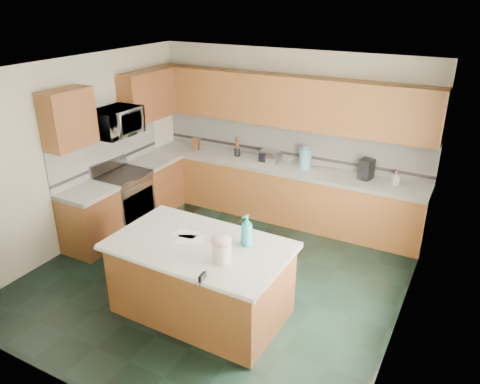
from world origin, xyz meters
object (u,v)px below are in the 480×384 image
Objects in this scene: island_top at (200,246)px; treat_jar at (222,252)px; knife_block at (196,144)px; island_base at (201,280)px; soap_bottle_island at (247,230)px; toaster_oven at (270,157)px; coffee_maker at (366,169)px.

island_top is 9.53× the size of treat_jar.
treat_jar is 3.74m from knife_block.
soap_bottle_island reaches higher than island_base.
coffee_maker reaches higher than toaster_oven.
island_top is 5.50× the size of soap_bottle_island.
island_top is at bearing 168.36° from treat_jar.
island_top is at bearing -77.18° from toaster_oven.
coffee_maker is at bearing 4.97° from toaster_oven.
coffee_maker is (0.73, 3.00, 0.05)m from treat_jar.
soap_bottle_island is (0.48, 0.23, 0.21)m from island_top.
coffee_maker is at bearing -11.62° from knife_block.
coffee_maker reaches higher than island_base.
knife_block is (-1.86, 2.78, 0.59)m from island_base.
coffee_maker is (1.13, 2.81, 0.64)m from island_base.
treat_jar is at bearing -70.39° from toaster_oven.
island_top is 6.55× the size of coffee_maker.
soap_bottle_island is 2.71m from toaster_oven.
soap_bottle_island is at bearing -89.59° from coffee_maker.
knife_block is at bearing 124.86° from island_base.
island_base is 0.85m from soap_bottle_island.
knife_block is at bearing 152.16° from soap_bottle_island.
treat_jar reaches higher than toaster_oven.
soap_bottle_island reaches higher than treat_jar.
island_base is 5.23× the size of soap_bottle_island.
knife_block is at bearing -176.13° from toaster_oven.
coffee_maker reaches higher than knife_block.
island_base is at bearing -77.18° from toaster_oven.
island_base is 9.10× the size of knife_block.
island_top is 3.35m from knife_block.
coffee_maker is (1.57, 0.03, 0.06)m from toaster_oven.
treat_jar reaches higher than island_top.
island_top is 2.82m from toaster_oven.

